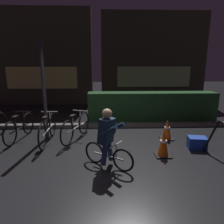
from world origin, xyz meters
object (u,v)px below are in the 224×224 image
at_px(closed_umbrella, 211,136).
at_px(parked_bike_center_left, 48,129).
at_px(street_post, 44,90).
at_px(traffic_cone_far, 167,130).
at_px(traffic_cone_near, 163,143).
at_px(blue_crate, 197,143).
at_px(parked_bike_left_mid, 20,128).
at_px(cyclist, 108,138).
at_px(parked_bike_center_right, 76,127).

bearing_deg(closed_umbrella, parked_bike_center_left, -172.11).
bearing_deg(street_post, parked_bike_center_left, -69.30).
relative_size(street_post, parked_bike_center_left, 1.59).
bearing_deg(traffic_cone_far, traffic_cone_near, -110.73).
distance_m(traffic_cone_near, traffic_cone_far, 1.17).
xyz_separation_m(parked_bike_center_left, traffic_cone_far, (3.32, 0.11, -0.08)).
relative_size(traffic_cone_near, blue_crate, 1.45).
distance_m(parked_bike_left_mid, cyclist, 2.99).
distance_m(blue_crate, cyclist, 2.48).
xyz_separation_m(blue_crate, cyclist, (-2.28, -0.85, 0.48)).
bearing_deg(blue_crate, parked_bike_center_left, 171.52).
height_order(traffic_cone_far, blue_crate, traffic_cone_far).
height_order(street_post, parked_bike_center_right, street_post).
bearing_deg(parked_bike_center_left, parked_bike_center_right, -74.84).
relative_size(traffic_cone_far, blue_crate, 1.34).
xyz_separation_m(traffic_cone_far, blue_crate, (0.57, -0.69, -0.13)).
bearing_deg(blue_crate, parked_bike_center_right, 165.98).
xyz_separation_m(parked_bike_left_mid, traffic_cone_far, (4.17, -0.13, -0.06)).
height_order(parked_bike_center_left, parked_bike_center_right, parked_bike_center_left).
bearing_deg(closed_umbrella, parked_bike_center_right, -177.83).
relative_size(parked_bike_center_left, traffic_cone_near, 2.74).
xyz_separation_m(street_post, traffic_cone_far, (3.44, -0.21, -1.10)).
height_order(parked_bike_center_right, cyclist, cyclist).
xyz_separation_m(street_post, parked_bike_center_left, (0.12, -0.32, -1.02)).
height_order(parked_bike_center_right, blue_crate, parked_bike_center_right).
bearing_deg(parked_bike_left_mid, traffic_cone_far, -84.80).
distance_m(parked_bike_left_mid, parked_bike_center_right, 1.59).
bearing_deg(parked_bike_left_mid, cyclist, -117.25).
bearing_deg(closed_umbrella, parked_bike_left_mid, -172.87).
relative_size(parked_bike_center_left, blue_crate, 3.96).
height_order(parked_bike_center_right, traffic_cone_near, parked_bike_center_right).
relative_size(parked_bike_center_right, cyclist, 1.30).
bearing_deg(blue_crate, parked_bike_left_mid, 170.18).
relative_size(parked_bike_center_right, traffic_cone_near, 2.54).
bearing_deg(blue_crate, traffic_cone_far, 129.52).
relative_size(parked_bike_left_mid, blue_crate, 3.73).
bearing_deg(parked_bike_center_right, parked_bike_left_mid, 108.52).
bearing_deg(street_post, traffic_cone_far, -3.47).
height_order(street_post, traffic_cone_far, street_post).
distance_m(traffic_cone_far, closed_umbrella, 1.22).
bearing_deg(parked_bike_left_mid, closed_umbrella, -95.26).
distance_m(traffic_cone_far, cyclist, 2.33).
distance_m(traffic_cone_far, blue_crate, 0.91).
xyz_separation_m(parked_bike_left_mid, blue_crate, (4.74, -0.82, -0.20)).
height_order(parked_bike_left_mid, blue_crate, parked_bike_left_mid).
distance_m(parked_bike_left_mid, closed_umbrella, 5.05).
height_order(parked_bike_left_mid, traffic_cone_near, parked_bike_left_mid).
xyz_separation_m(parked_bike_center_right, closed_umbrella, (3.35, -1.04, 0.06)).
distance_m(parked_bike_left_mid, blue_crate, 4.81).
xyz_separation_m(street_post, parked_bike_left_mid, (-0.73, -0.08, -1.04)).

